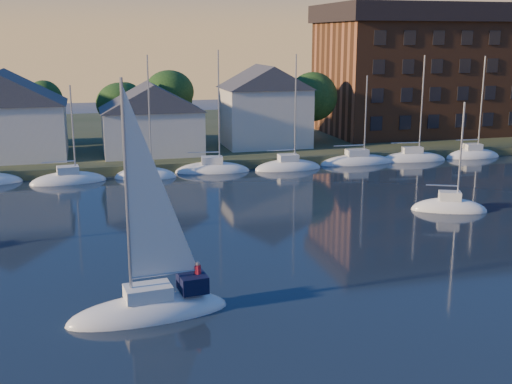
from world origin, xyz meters
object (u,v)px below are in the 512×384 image
object	(u,v)px
clubhouse_east	(265,105)
drifting_sailboat_right	(449,210)
hero_sailboat	(151,305)
clubhouse_centre	(152,118)
clubhouse_west	(3,114)
condo_block	(432,69)

from	to	relation	value
clubhouse_east	drifting_sailboat_right	xyz separation A→B (m)	(7.55, -30.09, -5.90)
clubhouse_east	hero_sailboat	bearing A→B (deg)	-112.64
drifting_sailboat_right	clubhouse_centre	bearing A→B (deg)	150.53
clubhouse_west	drifting_sailboat_right	size ratio (longest dim) A/B	1.35
clubhouse_west	clubhouse_east	size ratio (longest dim) A/B	1.30
clubhouse_west	clubhouse_centre	world-z (taller)	clubhouse_west
clubhouse_west	hero_sailboat	size ratio (longest dim) A/B	1.02
clubhouse_centre	drifting_sailboat_right	xyz separation A→B (m)	(21.55, -28.09, -5.04)
clubhouse_centre	condo_block	xyz separation A→B (m)	(40.00, 7.95, 4.66)
clubhouse_west	clubhouse_east	distance (m)	30.02
clubhouse_west	condo_block	world-z (taller)	condo_block
clubhouse_east	hero_sailboat	world-z (taller)	hero_sailboat
hero_sailboat	drifting_sailboat_right	world-z (taller)	hero_sailboat
clubhouse_centre	clubhouse_east	xyz separation A→B (m)	(14.00, 2.00, 0.87)
condo_block	drifting_sailboat_right	distance (m)	41.63
drifting_sailboat_right	clubhouse_east	bearing A→B (deg)	127.12
clubhouse_west	condo_block	distance (m)	56.56
clubhouse_west	clubhouse_east	bearing A→B (deg)	1.91
clubhouse_west	drifting_sailboat_right	bearing A→B (deg)	-37.77
clubhouse_east	condo_block	distance (m)	26.94
hero_sailboat	drifting_sailboat_right	xyz separation A→B (m)	(26.10, 14.37, -0.47)
clubhouse_west	drifting_sailboat_right	world-z (taller)	clubhouse_west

